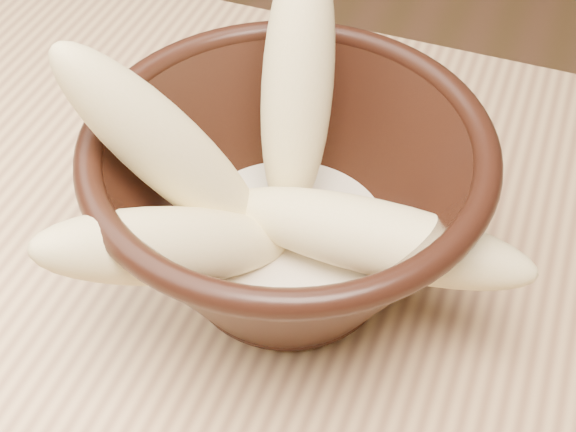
# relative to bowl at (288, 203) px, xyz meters

# --- Properties ---
(bowl) EXTENTS (0.23, 0.23, 0.13)m
(bowl) POSITION_rel_bowl_xyz_m (0.00, 0.00, 0.00)
(bowl) COLOR black
(bowl) RESTS_ON table
(milk_puddle) EXTENTS (0.13, 0.13, 0.02)m
(milk_puddle) POSITION_rel_bowl_xyz_m (0.00, 0.00, -0.03)
(milk_puddle) COLOR beige
(milk_puddle) RESTS_ON bowl
(banana_upright) EXTENTS (0.07, 0.12, 0.17)m
(banana_upright) POSITION_rel_bowl_xyz_m (-0.01, 0.05, 0.05)
(banana_upright) COLOR #E5D187
(banana_upright) RESTS_ON bowl
(banana_left) EXTENTS (0.14, 0.09, 0.17)m
(banana_left) POSITION_rel_bowl_xyz_m (-0.06, -0.03, 0.04)
(banana_left) COLOR #E5D187
(banana_left) RESTS_ON bowl
(banana_across) EXTENTS (0.19, 0.05, 0.06)m
(banana_across) POSITION_rel_bowl_xyz_m (0.05, -0.01, 0.00)
(banana_across) COLOR #E5D187
(banana_across) RESTS_ON bowl
(banana_front) EXTENTS (0.14, 0.16, 0.12)m
(banana_front) POSITION_rel_bowl_xyz_m (-0.04, -0.06, 0.01)
(banana_front) COLOR #E5D187
(banana_front) RESTS_ON bowl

